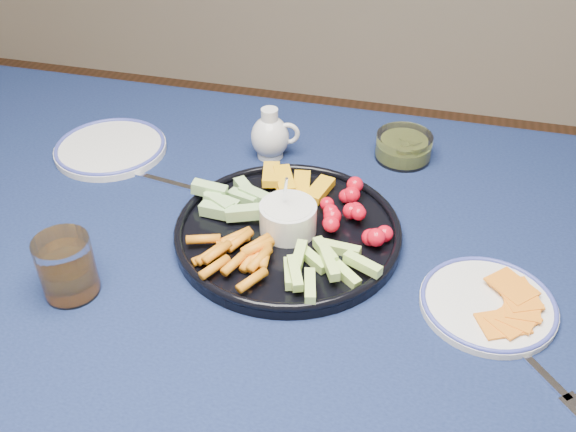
% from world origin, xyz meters
% --- Properties ---
extents(dining_table, '(1.67, 1.07, 0.75)m').
position_xyz_m(dining_table, '(0.00, 0.00, 0.66)').
color(dining_table, '#502A1A').
rests_on(dining_table, ground).
extents(crudite_platter, '(0.36, 0.36, 0.11)m').
position_xyz_m(crudite_platter, '(0.07, 0.09, 0.77)').
color(crudite_platter, black).
rests_on(crudite_platter, dining_table).
extents(creamer_pitcher, '(0.09, 0.07, 0.10)m').
position_xyz_m(creamer_pitcher, '(-0.02, 0.31, 0.79)').
color(creamer_pitcher, silver).
rests_on(creamer_pitcher, dining_table).
extents(pickle_bowl, '(0.10, 0.10, 0.05)m').
position_xyz_m(pickle_bowl, '(0.22, 0.37, 0.77)').
color(pickle_bowl, silver).
rests_on(pickle_bowl, dining_table).
extents(cheese_plate, '(0.19, 0.19, 0.02)m').
position_xyz_m(cheese_plate, '(0.38, 0.01, 0.76)').
color(cheese_plate, silver).
rests_on(cheese_plate, dining_table).
extents(juice_tumbler, '(0.08, 0.08, 0.09)m').
position_xyz_m(juice_tumbler, '(-0.20, -0.11, 0.79)').
color(juice_tumbler, silver).
rests_on(juice_tumbler, dining_table).
extents(fork_left, '(0.19, 0.05, 0.00)m').
position_xyz_m(fork_left, '(-0.13, 0.17, 0.75)').
color(fork_left, silver).
rests_on(fork_left, dining_table).
extents(fork_right, '(0.13, 0.15, 0.00)m').
position_xyz_m(fork_right, '(0.45, -0.09, 0.75)').
color(fork_right, silver).
rests_on(fork_right, dining_table).
extents(side_plate_extra, '(0.21, 0.21, 0.02)m').
position_xyz_m(side_plate_extra, '(-0.32, 0.25, 0.75)').
color(side_plate_extra, silver).
rests_on(side_plate_extra, dining_table).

